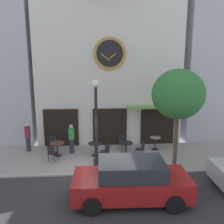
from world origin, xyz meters
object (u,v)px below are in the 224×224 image
object	(u,v)px
parked_car_red	(131,181)
cafe_chair_facing_street	(52,152)
cafe_table_center_left	(57,146)
cafe_chair_left_end	(53,142)
cafe_chair_curbside	(141,148)
cafe_chair_under_awning	(106,151)
street_lamp	(96,124)
pedestrian_green	(72,139)
cafe_table_near_curb	(126,146)
cafe_table_center_right	(95,146)
cafe_chair_near_tree	(122,141)
pedestrian_maroon	(28,137)
cafe_table_leftmost	(155,142)
street_tree	(178,95)

from	to	relation	value
parked_car_red	cafe_chair_facing_street	bearing A→B (deg)	134.31
cafe_table_center_left	cafe_chair_left_end	size ratio (longest dim) A/B	0.87
cafe_chair_curbside	cafe_chair_under_awning	xyz separation A→B (m)	(-1.92, -0.26, 0.00)
street_lamp	pedestrian_green	xyz separation A→B (m)	(-1.40, 1.78, -1.31)
street_lamp	cafe_table_near_curb	distance (m)	2.60
cafe_table_center_right	cafe_chair_near_tree	world-z (taller)	cafe_chair_near_tree
cafe_table_center_left	pedestrian_maroon	size ratio (longest dim) A/B	0.47
cafe_table_leftmost	cafe_chair_near_tree	distance (m)	1.96
street_lamp	cafe_table_leftmost	distance (m)	4.34
cafe_table_center_left	cafe_table_center_right	world-z (taller)	cafe_table_center_left
street_lamp	pedestrian_maroon	world-z (taller)	street_lamp
cafe_chair_under_awning	pedestrian_maroon	bearing A→B (deg)	159.68
cafe_table_center_right	pedestrian_maroon	world-z (taller)	pedestrian_maroon
cafe_table_center_right	cafe_table_near_curb	size ratio (longest dim) A/B	0.97
street_tree	cafe_table_leftmost	size ratio (longest dim) A/B	6.34
cafe_chair_under_awning	parked_car_red	world-z (taller)	parked_car_red
street_tree	cafe_chair_facing_street	bearing A→B (deg)	171.59
street_tree	cafe_table_center_right	xyz separation A→B (m)	(-3.93, 1.63, -3.05)
street_tree	cafe_chair_curbside	distance (m)	3.61
cafe_table_center_right	pedestrian_green	bearing A→B (deg)	159.91
street_tree	cafe_chair_curbside	bearing A→B (deg)	139.36
cafe_chair_left_end	parked_car_red	size ratio (longest dim) A/B	0.21
cafe_table_leftmost	parked_car_red	size ratio (longest dim) A/B	0.17
cafe_table_center_right	cafe_chair_near_tree	size ratio (longest dim) A/B	0.86
street_tree	cafe_table_center_right	size ratio (longest dim) A/B	6.21
street_lamp	cafe_chair_left_end	size ratio (longest dim) A/B	4.76
cafe_chair_near_tree	pedestrian_green	xyz separation A→B (m)	(-2.90, -0.33, 0.33)
cafe_chair_curbside	cafe_chair_facing_street	distance (m)	4.71
pedestrian_maroon	pedestrian_green	world-z (taller)	same
cafe_table_leftmost	cafe_chair_left_end	size ratio (longest dim) A/B	0.84
cafe_chair_curbside	cafe_chair_near_tree	world-z (taller)	same
street_tree	cafe_table_near_curb	world-z (taller)	street_tree
street_tree	cafe_chair_near_tree	bearing A→B (deg)	133.87
cafe_table_center_left	pedestrian_green	bearing A→B (deg)	26.32
cafe_table_center_right	cafe_chair_facing_street	world-z (taller)	cafe_chair_facing_street
cafe_chair_left_end	pedestrian_green	distance (m)	1.21
street_tree	cafe_chair_under_awning	size ratio (longest dim) A/B	5.33
street_tree	cafe_table_near_curb	size ratio (longest dim) A/B	5.99
cafe_table_near_curb	pedestrian_green	size ratio (longest dim) A/B	0.48
cafe_chair_left_end	cafe_table_near_curb	bearing A→B (deg)	-12.49
street_tree	cafe_table_center_left	xyz separation A→B (m)	(-5.99, 1.75, -3.04)
cafe_table_center_left	parked_car_red	bearing A→B (deg)	-52.74
cafe_chair_left_end	cafe_chair_under_awning	bearing A→B (deg)	-26.77
cafe_chair_under_awning	cafe_chair_facing_street	bearing A→B (deg)	-178.45
cafe_chair_under_awning	pedestrian_green	bearing A→B (deg)	148.96
cafe_table_near_curb	street_lamp	bearing A→B (deg)	-142.39
cafe_table_center_left	cafe_chair_left_end	world-z (taller)	cafe_chair_left_end
street_tree	cafe_chair_facing_street	world-z (taller)	street_tree
parked_car_red	street_lamp	bearing A→B (deg)	112.50
pedestrian_maroon	cafe_chair_near_tree	bearing A→B (deg)	-1.88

